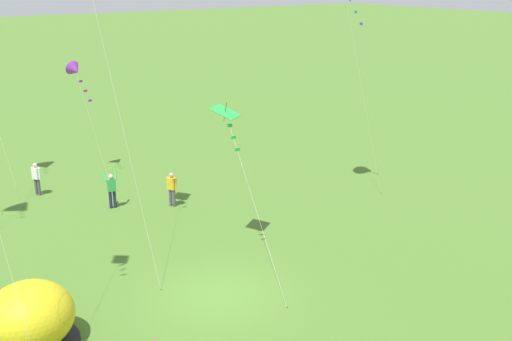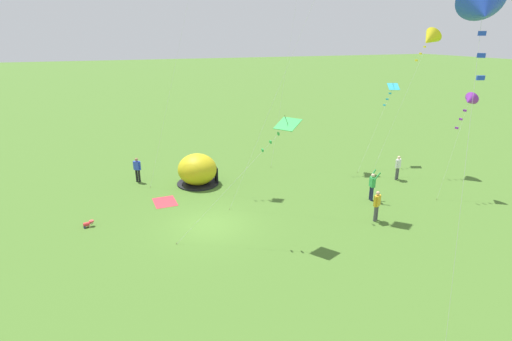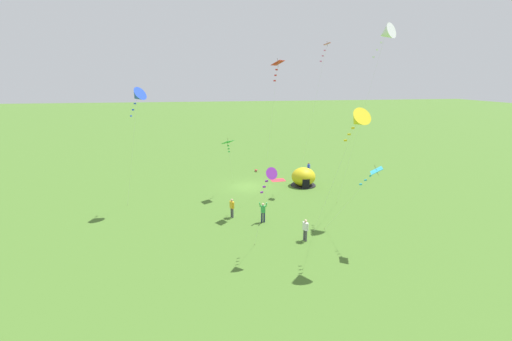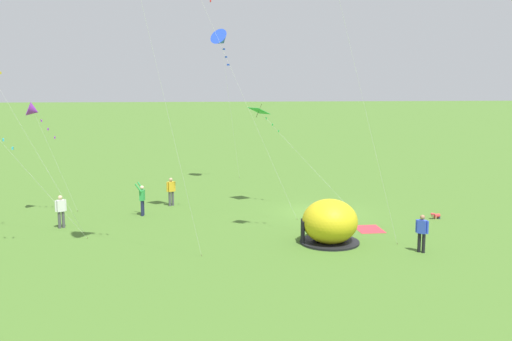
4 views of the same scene
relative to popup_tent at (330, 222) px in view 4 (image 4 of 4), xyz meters
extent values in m
plane|color=#477028|center=(6.31, -0.74, -1.00)|extent=(300.00, 300.00, 0.00)
ellipsoid|color=gold|center=(0.00, -0.01, 0.05)|extent=(2.70, 2.60, 2.10)
cylinder|color=black|center=(0.00, -0.01, -0.95)|extent=(2.81, 2.81, 0.10)
cube|color=black|center=(0.09, 1.26, -0.45)|extent=(0.81, 0.18, 1.10)
cube|color=#CC333D|center=(2.35, -2.57, -0.99)|extent=(1.75, 1.37, 0.01)
cylinder|color=red|center=(4.29, -6.92, -0.83)|extent=(0.28, 0.36, 0.22)
sphere|color=tan|center=(4.24, -6.67, -0.80)|extent=(0.19, 0.19, 0.19)
cylinder|color=#D83F3F|center=(4.24, -6.67, -0.71)|extent=(0.24, 0.24, 0.06)
cylinder|color=tan|center=(4.17, -6.82, -0.91)|extent=(0.07, 0.07, 0.17)
cylinder|color=tan|center=(4.37, -6.78, -0.91)|extent=(0.07, 0.07, 0.17)
cylinder|color=navy|center=(4.24, -7.05, -0.93)|extent=(0.09, 0.09, 0.13)
cylinder|color=navy|center=(4.40, -7.02, -0.93)|extent=(0.09, 0.09, 0.13)
cylinder|color=black|center=(-1.78, -3.69, -0.56)|extent=(0.15, 0.15, 0.88)
cylinder|color=black|center=(-1.90, -3.85, -0.56)|extent=(0.15, 0.15, 0.88)
cube|color=blue|center=(-1.84, -3.77, 0.18)|extent=(0.42, 0.45, 0.60)
sphere|color=#9E7051|center=(-1.84, -3.77, 0.61)|extent=(0.22, 0.22, 0.22)
cylinder|color=blue|center=(-1.69, -3.57, 0.18)|extent=(0.09, 0.09, 0.58)
cylinder|color=blue|center=(-2.00, -3.97, 0.18)|extent=(0.09, 0.09, 0.58)
cylinder|color=#1E2347|center=(6.35, 9.35, -0.56)|extent=(0.15, 0.15, 0.88)
cylinder|color=#1E2347|center=(6.54, 9.32, -0.56)|extent=(0.15, 0.15, 0.88)
cube|color=green|center=(6.44, 9.34, 0.18)|extent=(0.41, 0.29, 0.60)
sphere|color=beige|center=(6.44, 9.34, 0.61)|extent=(0.22, 0.22, 0.22)
cylinder|color=green|center=(6.21, 9.53, 0.65)|extent=(0.10, 0.38, 0.50)
cylinder|color=green|center=(6.73, 9.45, 0.65)|extent=(0.20, 0.39, 0.50)
cylinder|color=#4C4C51|center=(3.94, 13.34, -0.56)|extent=(0.15, 0.15, 0.88)
cylinder|color=#4C4C51|center=(4.03, 13.16, -0.56)|extent=(0.15, 0.15, 0.88)
cube|color=white|center=(3.98, 13.25, 0.18)|extent=(0.39, 0.45, 0.60)
sphere|color=beige|center=(3.98, 13.25, 0.61)|extent=(0.22, 0.22, 0.22)
cylinder|color=white|center=(3.87, 13.47, 0.18)|extent=(0.09, 0.09, 0.58)
cylinder|color=white|center=(4.09, 13.02, 0.18)|extent=(0.09, 0.09, 0.58)
cylinder|color=#4C4C51|center=(8.87, 7.95, -0.56)|extent=(0.15, 0.15, 0.88)
cylinder|color=#4C4C51|center=(8.97, 7.78, -0.56)|extent=(0.15, 0.15, 0.88)
cube|color=gold|center=(8.92, 7.87, 0.18)|extent=(0.39, 0.45, 0.60)
sphere|color=tan|center=(8.92, 7.87, 0.61)|extent=(0.22, 0.22, 0.22)
cylinder|color=gold|center=(8.80, 8.08, 0.18)|extent=(0.09, 0.09, 0.58)
cylinder|color=gold|center=(9.04, 7.65, 0.18)|extent=(0.09, 0.09, 0.58)
cylinder|color=silver|center=(-1.01, -0.94, 6.57)|extent=(1.07, 4.39, 15.14)
cylinder|color=brown|center=(-0.48, -3.13, -0.97)|extent=(0.03, 0.03, 0.06)
cylinder|color=silver|center=(0.86, 13.47, 1.94)|extent=(1.86, 3.89, 5.87)
cylinder|color=brown|center=(1.78, 11.52, -0.97)|extent=(0.03, 0.03, 0.06)
cube|color=#33B7D1|center=(0.28, 14.68, 4.01)|extent=(0.21, 0.13, 0.12)
cube|color=#33B7D1|center=(0.44, 14.35, 3.60)|extent=(0.21, 0.09, 0.12)
cylinder|color=silver|center=(2.43, 14.12, 3.68)|extent=(0.85, 4.47, 9.35)
cylinder|color=brown|center=(2.84, 11.89, -0.97)|extent=(0.03, 0.03, 0.06)
cube|color=yellow|center=(2.21, 15.25, 6.94)|extent=(0.20, 0.06, 0.12)
cylinder|color=silver|center=(-2.46, 7.55, 6.61)|extent=(1.81, 3.11, 15.22)
cylinder|color=brown|center=(-1.56, 6.00, -0.97)|extent=(0.03, 0.03, 0.06)
cylinder|color=silver|center=(4.73, 3.65, 5.53)|extent=(0.05, 5.70, 13.05)
cylinder|color=brown|center=(4.75, 0.80, -0.97)|extent=(0.03, 0.03, 0.06)
cube|color=red|center=(4.72, 5.40, 10.60)|extent=(0.20, 0.07, 0.12)
cylinder|color=silver|center=(17.55, 3.84, 4.17)|extent=(2.02, 1.38, 10.33)
cylinder|color=brown|center=(18.55, 3.16, -0.97)|extent=(0.03, 0.03, 0.06)
cone|color=blue|center=(16.54, 4.53, 9.34)|extent=(1.88, 1.85, 1.53)
cube|color=blue|center=(16.83, 4.34, 8.69)|extent=(0.19, 0.18, 0.12)
cube|color=blue|center=(17.06, 4.17, 8.15)|extent=(0.20, 0.16, 0.12)
cube|color=blue|center=(17.30, 4.01, 7.60)|extent=(0.13, 0.21, 0.12)
cylinder|color=silver|center=(8.23, -0.12, 1.87)|extent=(0.99, 5.33, 5.74)
cylinder|color=brown|center=(7.74, -2.78, -0.97)|extent=(0.03, 0.03, 0.06)
cube|color=green|center=(8.72, 2.55, 4.74)|extent=(1.38, 1.36, 0.41)
cylinder|color=#332314|center=(8.72, 2.55, 4.75)|extent=(0.08, 0.35, 0.81)
cube|color=green|center=(8.64, 2.11, 4.30)|extent=(0.21, 0.08, 0.12)
cube|color=green|center=(8.57, 1.75, 3.92)|extent=(0.20, 0.07, 0.12)
cube|color=green|center=(8.50, 1.38, 3.54)|extent=(0.21, 0.08, 0.12)
cylinder|color=silver|center=(7.48, 14.22, 1.95)|extent=(0.65, 2.02, 5.91)
cylinder|color=brown|center=(7.80, 13.21, -0.97)|extent=(0.03, 0.03, 0.06)
cone|color=purple|center=(7.16, 15.22, 4.91)|extent=(1.02, 1.03, 0.96)
cube|color=purple|center=(7.28, 14.85, 4.34)|extent=(0.21, 0.13, 0.12)
cube|color=purple|center=(7.38, 14.53, 3.85)|extent=(0.21, 0.09, 0.12)
cube|color=purple|center=(7.48, 14.22, 3.37)|extent=(0.21, 0.09, 0.12)
camera|label=1|loc=(-3.46, -16.84, 9.94)|focal=42.00mm
camera|label=2|loc=(25.18, -5.12, 8.68)|focal=28.00mm
camera|label=3|loc=(11.54, 35.71, 10.78)|focal=24.00mm
camera|label=4|loc=(-26.93, 5.80, 6.80)|focal=42.00mm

